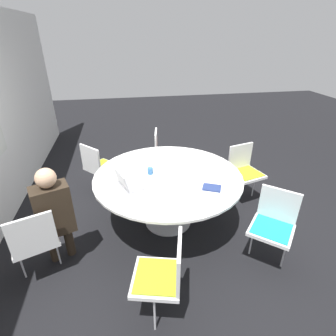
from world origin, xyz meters
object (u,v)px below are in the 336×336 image
Objects in this scene: chair_5 at (98,165)px; laptop at (127,183)px; chair_0 at (34,238)px; chair_4 at (163,150)px; chair_3 at (244,168)px; chair_2 at (274,222)px; chair_1 at (164,273)px; coffee_cup at (150,171)px; spiral_notebook at (212,188)px; person_0 at (54,211)px.

chair_5 is 2.22× the size of laptop.
chair_0 and chair_4 have the same top height.
laptop reaches higher than chair_4.
chair_2 is at bearing 64.39° from chair_3.
chair_0 is 1.00× the size of chair_5.
chair_5 is at bearing -61.04° from chair_4.
coffee_cup is at bearing 12.50° from chair_1.
laptop is at bearing 78.04° from spiral_notebook.
coffee_cup is at bearing 5.99° from chair_2.
laptop is (0.28, -0.77, 0.09)m from person_0.
chair_1 is at bearing -49.15° from chair_0.
chair_3 is 10.43× the size of coffee_cup.
chair_3 is (1.25, -0.23, 0.00)m from chair_2.
chair_1 is 2.29m from chair_3.
spiral_notebook is 3.07× the size of coffee_cup.
chair_3 is at bearing 34.28° from chair_5.
person_0 is at bearing 19.04° from chair_0.
person_0 is 0.83m from laptop.
person_0 reaches higher than chair_3.
laptop is 1.53× the size of spiral_notebook.
chair_3 is at bearing 60.32° from chair_4.
chair_2 reaches higher than coffee_cup.
chair_5 is 1.94m from spiral_notebook.
person_0 reaches higher than chair_5.
coffee_cup is at bearing -2.33° from chair_5.
chair_0 is 2.95m from chair_3.
chair_1 is 3.40× the size of spiral_notebook.
chair_2 is 1.27m from chair_3.
coffee_cup is at bearing 54.08° from spiral_notebook.
coffee_cup is (-0.34, 1.48, 0.27)m from chair_3.
spiral_notebook is at bearing -125.92° from coffee_cup.
coffee_cup reaches higher than spiral_notebook.
chair_4 is 1.16m from chair_5.
person_0 reaches higher than chair_4.
laptop is (-0.61, 1.79, 0.28)m from chair_3.
laptop is at bearing 131.64° from coffee_cup.
chair_4 is 1.69m from laptop.
laptop is at bearing 19.86° from chair_2.
chair_0 reaches higher than coffee_cup.
chair_0 is at bearing -30.27° from chair_4.
person_0 is 14.66× the size of coffee_cup.
chair_2 is (0.46, -1.30, 0.00)m from chair_1.
laptop is at bearing -22.23° from chair_5.
laptop is 0.41m from coffee_cup.
spiral_notebook is (0.89, -0.71, 0.24)m from chair_1.
laptop reaches higher than chair_3.
spiral_notebook is (-1.34, -1.39, 0.24)m from chair_5.
chair_3 is 1.91m from laptop.
chair_0 is 0.71× the size of person_0.
chair_0 is at bearing 37.73° from chair_2.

